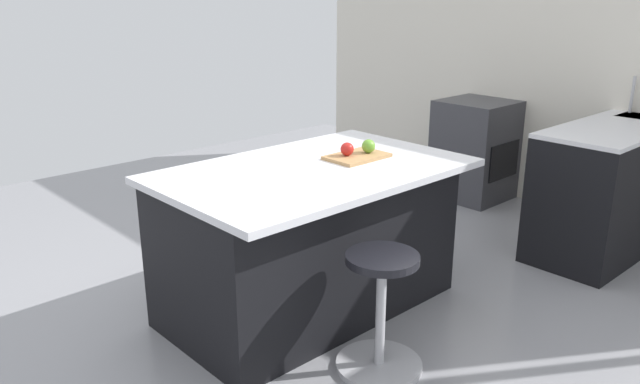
% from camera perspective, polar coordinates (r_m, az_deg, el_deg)
% --- Properties ---
extents(ground_plane, '(7.75, 7.75, 0.00)m').
position_cam_1_polar(ground_plane, '(3.76, -2.05, -11.14)').
color(ground_plane, gray).
extents(interior_partition_left, '(0.15, 5.37, 2.77)m').
position_cam_1_polar(interior_partition_left, '(5.71, 21.63, 12.32)').
color(interior_partition_left, silver).
rests_on(interior_partition_left, ground_plane).
extents(sink_cabinet, '(1.99, 0.60, 1.20)m').
position_cam_1_polar(sink_cabinet, '(5.25, 26.28, 1.08)').
color(sink_cabinet, black).
rests_on(sink_cabinet, ground_plane).
extents(oven_range, '(0.60, 0.61, 0.89)m').
position_cam_1_polar(oven_range, '(5.83, 13.99, 3.77)').
color(oven_range, '#38383D').
rests_on(oven_range, ground_plane).
extents(kitchen_island, '(1.72, 1.09, 0.88)m').
position_cam_1_polar(kitchen_island, '(3.66, -1.04, -4.19)').
color(kitchen_island, black).
rests_on(kitchen_island, ground_plane).
extents(stool_by_window, '(0.44, 0.44, 0.62)m').
position_cam_1_polar(stool_by_window, '(3.16, 5.55, -11.23)').
color(stool_by_window, '#B7B7BC').
rests_on(stool_by_window, ground_plane).
extents(cutting_board, '(0.36, 0.24, 0.02)m').
position_cam_1_polar(cutting_board, '(3.68, 3.40, 3.26)').
color(cutting_board, tan).
rests_on(cutting_board, kitchen_island).
extents(apple_red, '(0.08, 0.08, 0.08)m').
position_cam_1_polar(apple_red, '(3.65, 2.50, 3.94)').
color(apple_red, red).
rests_on(apple_red, cutting_board).
extents(apple_green, '(0.08, 0.08, 0.08)m').
position_cam_1_polar(apple_green, '(3.72, 4.46, 4.21)').
color(apple_green, '#609E2D').
rests_on(apple_green, cutting_board).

